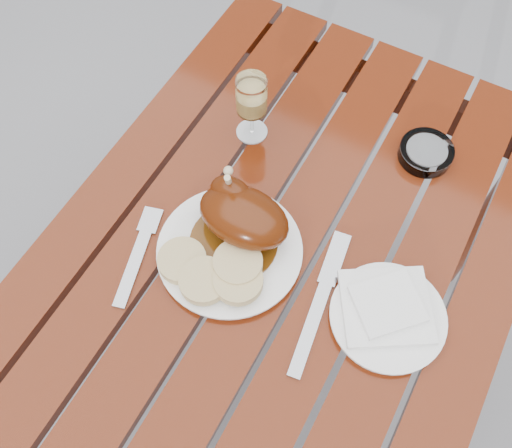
{
  "coord_description": "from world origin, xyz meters",
  "views": [
    {
      "loc": [
        0.17,
        -0.38,
        1.67
      ],
      "look_at": [
        -0.06,
        0.05,
        0.78
      ],
      "focal_mm": 40.0,
      "sensor_mm": 36.0,
      "label": 1
    }
  ],
  "objects_px": {
    "ashtray": "(426,153)",
    "wine_glass": "(252,108)",
    "dinner_plate": "(230,251)",
    "side_plate": "(388,317)",
    "table": "(269,332)"
  },
  "relations": [
    {
      "from": "dinner_plate",
      "to": "side_plate",
      "type": "xyz_separation_m",
      "value": [
        0.29,
        0.02,
        -0.0
      ]
    },
    {
      "from": "dinner_plate",
      "to": "ashtray",
      "type": "relative_size",
      "value": 2.46
    },
    {
      "from": "ashtray",
      "to": "wine_glass",
      "type": "bearing_deg",
      "value": -161.11
    },
    {
      "from": "table",
      "to": "dinner_plate",
      "type": "distance_m",
      "value": 0.39
    },
    {
      "from": "wine_glass",
      "to": "ashtray",
      "type": "distance_m",
      "value": 0.35
    },
    {
      "from": "wine_glass",
      "to": "table",
      "type": "bearing_deg",
      "value": -53.61
    },
    {
      "from": "table",
      "to": "wine_glass",
      "type": "xyz_separation_m",
      "value": [
        -0.18,
        0.24,
        0.45
      ]
    },
    {
      "from": "wine_glass",
      "to": "ashtray",
      "type": "bearing_deg",
      "value": 18.89
    },
    {
      "from": "dinner_plate",
      "to": "side_plate",
      "type": "bearing_deg",
      "value": 4.21
    },
    {
      "from": "dinner_plate",
      "to": "table",
      "type": "bearing_deg",
      "value": 10.52
    },
    {
      "from": "table",
      "to": "dinner_plate",
      "type": "xyz_separation_m",
      "value": [
        -0.08,
        -0.01,
        0.38
      ]
    },
    {
      "from": "table",
      "to": "side_plate",
      "type": "relative_size",
      "value": 6.14
    },
    {
      "from": "table",
      "to": "wine_glass",
      "type": "bearing_deg",
      "value": 126.39
    },
    {
      "from": "side_plate",
      "to": "ashtray",
      "type": "bearing_deg",
      "value": 100.63
    },
    {
      "from": "table",
      "to": "side_plate",
      "type": "distance_m",
      "value": 0.44
    }
  ]
}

